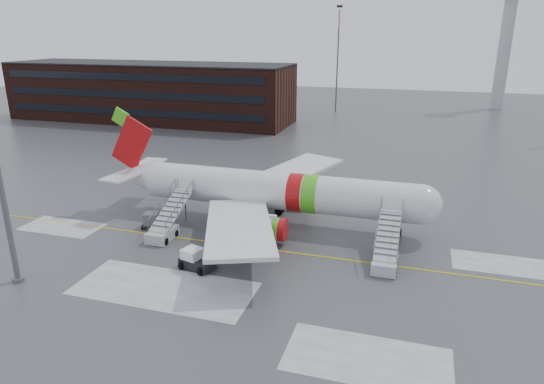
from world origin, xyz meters
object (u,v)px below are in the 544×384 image
(airliner, at_px, (269,191))
(airstair_aft, at_px, (166,226))
(airstair_fwd, at_px, (386,254))
(uld_container, at_px, (152,221))
(pushback_tug, at_px, (196,260))

(airliner, distance_m, airstair_aft, 10.87)
(airstair_fwd, bearing_deg, airliner, 152.15)
(airstair_aft, relative_size, uld_container, 3.51)
(airstair_fwd, bearing_deg, airstair_aft, 180.00)
(airstair_fwd, distance_m, airstair_aft, 20.73)
(airliner, xyz_separation_m, airstair_aft, (-8.36, -6.54, -2.35))
(airstair_fwd, xyz_separation_m, pushback_tug, (-15.16, -5.10, -0.33))
(pushback_tug, bearing_deg, airliner, 76.51)
(airstair_aft, bearing_deg, pushback_tug, -42.49)
(airliner, bearing_deg, pushback_tug, -103.49)
(pushback_tug, bearing_deg, uld_container, 140.17)
(airstair_aft, distance_m, uld_container, 3.02)
(airliner, distance_m, uld_container, 12.23)
(pushback_tug, bearing_deg, airstair_aft, 137.51)
(airstair_aft, relative_size, pushback_tug, 2.38)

